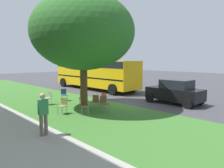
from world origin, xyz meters
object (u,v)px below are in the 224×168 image
at_px(chair_2, 86,105).
at_px(chair_3, 83,96).
at_px(pedestrian_0, 43,113).
at_px(school_bus, 95,72).
at_px(street_tree, 83,32).
at_px(chair_0, 104,102).
at_px(chair_4, 63,104).
at_px(chair_7, 96,101).
at_px(parked_car, 175,91).
at_px(chair_1, 103,99).
at_px(chair_5, 48,97).
at_px(chair_6, 64,94).

height_order(chair_2, chair_3, same).
bearing_deg(pedestrian_0, school_bus, -47.21).
distance_m(street_tree, chair_0, 4.37).
bearing_deg(chair_4, chair_2, -140.37).
relative_size(chair_3, chair_7, 1.00).
height_order(chair_2, chair_7, same).
bearing_deg(parked_car, school_bus, -3.86).
bearing_deg(chair_1, street_tree, 61.58).
bearing_deg(parked_car, chair_0, 70.51).
distance_m(street_tree, chair_4, 4.47).
bearing_deg(chair_5, parked_car, -131.31).
xyz_separation_m(chair_4, pedestrian_0, (-2.52, 2.33, 0.41)).
distance_m(street_tree, school_bus, 9.01).
relative_size(chair_7, parked_car, 0.24).
height_order(street_tree, chair_5, street_tree).
bearing_deg(street_tree, chair_0, -167.47).
bearing_deg(chair_5, street_tree, -153.83).
bearing_deg(chair_0, pedestrian_0, 108.31).
bearing_deg(chair_5, chair_2, -175.96).
relative_size(chair_5, parked_car, 0.24).
relative_size(chair_1, school_bus, 0.08).
distance_m(parked_car, pedestrian_0, 9.29).
relative_size(chair_2, parked_car, 0.24).
distance_m(chair_1, chair_2, 2.13).
height_order(street_tree, pedestrian_0, street_tree).
distance_m(street_tree, parked_car, 7.19).
xyz_separation_m(chair_2, chair_5, (3.83, 0.27, 0.00)).
xyz_separation_m(chair_7, pedestrian_0, (-2.09, 4.36, 0.41)).
xyz_separation_m(chair_5, school_bus, (3.84, -7.02, 1.24)).
distance_m(chair_1, chair_4, 2.78).
bearing_deg(chair_1, chair_6, 12.26).
relative_size(chair_4, pedestrian_0, 0.52).
bearing_deg(parked_car, chair_7, 64.36).
height_order(chair_7, school_bus, school_bus).
relative_size(chair_2, chair_3, 1.00).
height_order(chair_1, school_bus, school_bus).
xyz_separation_m(street_tree, school_bus, (6.23, -5.85, -2.85)).
bearing_deg(chair_1, parked_car, -122.49).
bearing_deg(chair_7, chair_1, -68.46).
bearing_deg(chair_7, chair_2, 115.68).
bearing_deg(parked_car, pedestrian_0, 88.34).
xyz_separation_m(school_bus, pedestrian_0, (-9.18, 9.92, -0.83)).
distance_m(chair_0, chair_1, 1.17).
bearing_deg(chair_3, chair_2, 147.98).
distance_m(chair_0, chair_5, 4.17).
height_order(chair_0, pedestrian_0, pedestrian_0).
bearing_deg(chair_2, parked_car, -106.27).
height_order(chair_5, parked_car, parked_car).
bearing_deg(school_bus, chair_5, 118.67).
distance_m(chair_2, pedestrian_0, 3.53).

